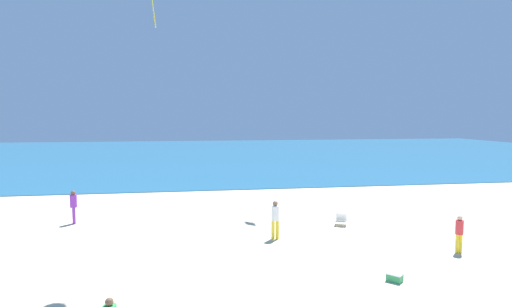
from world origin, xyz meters
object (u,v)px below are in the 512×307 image
object	(u,v)px
beach_chair_mid_beach	(341,220)
person_3	(459,231)
person_1	(74,205)
cooler_box	(395,277)
person_5	(275,217)

from	to	relation	value
beach_chair_mid_beach	person_3	xyz separation A→B (m)	(2.97, -4.60, 0.57)
beach_chair_mid_beach	person_1	bearing A→B (deg)	-73.97
cooler_box	person_1	xyz separation A→B (m)	(-11.91, 9.14, 0.80)
cooler_box	person_5	bearing A→B (deg)	118.78
person_1	person_3	xyz separation A→B (m)	(15.65, -6.94, -0.10)
cooler_box	person_5	size ratio (longest dim) A/B	0.35
beach_chair_mid_beach	person_3	bearing A→B (deg)	59.34
person_5	beach_chair_mid_beach	bearing A→B (deg)	-52.10
person_3	cooler_box	bearing A→B (deg)	-66.62
person_3	person_5	bearing A→B (deg)	-120.83
person_1	person_5	size ratio (longest dim) A/B	0.99
person_1	person_3	distance (m)	17.13
person_1	person_5	bearing A→B (deg)	140.03
person_5	cooler_box	bearing A→B (deg)	-138.88
beach_chair_mid_beach	person_5	xyz separation A→B (m)	(-3.57, -1.71, 0.68)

